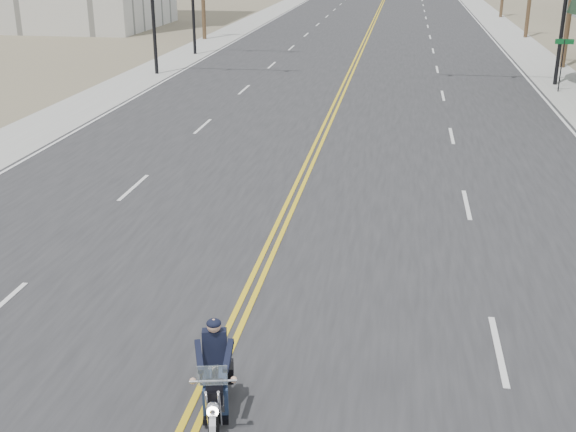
# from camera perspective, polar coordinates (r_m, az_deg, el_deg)

# --- Properties ---
(road) EXTENTS (20.00, 200.00, 0.01)m
(road) POSITION_cam_1_polar(r_m,az_deg,el_deg) (78.39, 7.02, 15.45)
(road) COLOR #303033
(road) RESTS_ON ground
(sidewalk_left) EXTENTS (3.00, 200.00, 0.01)m
(sidewalk_left) POSITION_cam_1_polar(r_m,az_deg,el_deg) (79.66, -1.58, 15.67)
(sidewalk_left) COLOR #A5A5A0
(sidewalk_left) RESTS_ON ground
(sidewalk_right) EXTENTS (3.00, 200.00, 0.01)m
(sidewalk_right) POSITION_cam_1_polar(r_m,az_deg,el_deg) (78.80, 15.69, 14.89)
(sidewalk_right) COLOR #A5A5A0
(sidewalk_right) RESTS_ON ground
(street_sign) EXTENTS (0.90, 0.06, 2.62)m
(street_sign) POSITION_cam_1_polar(r_m,az_deg,el_deg) (39.17, 20.88, 11.74)
(street_sign) COLOR black
(street_sign) RESTS_ON ground
(motorcyclist) EXTENTS (1.33, 2.25, 1.65)m
(motorcyclist) POSITION_cam_1_polar(r_m,az_deg,el_deg) (11.41, -5.81, -12.43)
(motorcyclist) COLOR black
(motorcyclist) RESTS_ON ground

